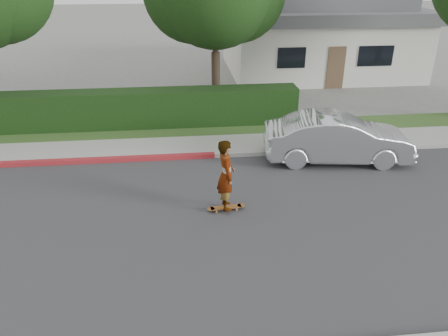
{
  "coord_description": "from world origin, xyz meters",
  "views": [
    {
      "loc": [
        -0.11,
        -9.15,
        6.0
      ],
      "look_at": [
        1.0,
        1.17,
        1.0
      ],
      "focal_mm": 35.0,
      "sensor_mm": 36.0,
      "label": 1
    }
  ],
  "objects": [
    {
      "name": "curb_far",
      "position": [
        0.0,
        4.1,
        0.07
      ],
      "size": [
        60.0,
        0.2,
        0.15
      ],
      "primitive_type": "cube",
      "color": "#9E9E99",
      "rests_on": "ground"
    },
    {
      "name": "skateboard",
      "position": [
        1.0,
        0.67,
        0.09
      ],
      "size": [
        1.03,
        0.31,
        0.09
      ],
      "rotation": [
        0.0,
        0.0,
        0.11
      ],
      "color": "#BD7A34",
      "rests_on": "ground"
    },
    {
      "name": "curb_red_section",
      "position": [
        -5.0,
        4.1,
        0.08
      ],
      "size": [
        12.0,
        0.21,
        0.15
      ],
      "primitive_type": "cube",
      "color": "maroon",
      "rests_on": "ground"
    },
    {
      "name": "road",
      "position": [
        0.0,
        0.0,
        0.01
      ],
      "size": [
        60.0,
        8.0,
        0.01
      ],
      "primitive_type": "cube",
      "color": "#2D2D30",
      "rests_on": "ground"
    },
    {
      "name": "hedge",
      "position": [
        -3.0,
        7.2,
        0.75
      ],
      "size": [
        15.0,
        1.0,
        1.5
      ],
      "primitive_type": "cube",
      "color": "black",
      "rests_on": "ground"
    },
    {
      "name": "sidewalk_far",
      "position": [
        0.0,
        5.0,
        0.06
      ],
      "size": [
        60.0,
        1.6,
        0.12
      ],
      "primitive_type": "cube",
      "color": "gray",
      "rests_on": "ground"
    },
    {
      "name": "house",
      "position": [
        8.0,
        16.0,
        2.1
      ],
      "size": [
        10.6,
        8.6,
        4.3
      ],
      "color": "beige",
      "rests_on": "ground"
    },
    {
      "name": "skateboarder",
      "position": [
        1.0,
        0.67,
        1.04
      ],
      "size": [
        0.49,
        0.71,
        1.88
      ],
      "primitive_type": "imported",
      "rotation": [
        0.0,
        0.0,
        1.63
      ],
      "color": "white",
      "rests_on": "skateboard"
    },
    {
      "name": "planting_strip",
      "position": [
        0.0,
        6.6,
        0.05
      ],
      "size": [
        60.0,
        1.6,
        0.1
      ],
      "primitive_type": "cube",
      "color": "#2D4C1E",
      "rests_on": "ground"
    },
    {
      "name": "ground",
      "position": [
        0.0,
        0.0,
        0.0
      ],
      "size": [
        120.0,
        120.0,
        0.0
      ],
      "primitive_type": "plane",
      "color": "slate",
      "rests_on": "ground"
    },
    {
      "name": "car_silver",
      "position": [
        4.93,
        3.45,
        0.77
      ],
      "size": [
        4.83,
        2.19,
        1.54
      ],
      "primitive_type": "imported",
      "rotation": [
        0.0,
        0.0,
        1.45
      ],
      "color": "silver",
      "rests_on": "ground"
    }
  ]
}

